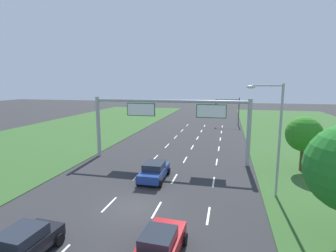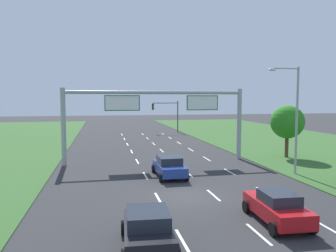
% 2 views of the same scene
% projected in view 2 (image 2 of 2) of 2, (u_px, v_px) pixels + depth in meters
% --- Properties ---
extents(ground_plane, '(200.00, 200.00, 0.00)m').
position_uv_depth(ground_plane, '(186.00, 197.00, 20.12)').
color(ground_plane, '#2D2D30').
extents(lane_dashes_inner_left, '(0.14, 56.40, 0.01)m').
position_uv_depth(lane_dashes_inner_left, '(141.00, 168.00, 28.56)').
color(lane_dashes_inner_left, white).
rests_on(lane_dashes_inner_left, ground_plane).
extents(lane_dashes_inner_right, '(0.14, 56.40, 0.01)m').
position_uv_depth(lane_dashes_inner_right, '(180.00, 166.00, 29.26)').
color(lane_dashes_inner_right, white).
rests_on(lane_dashes_inner_right, ground_plane).
extents(lane_dashes_slip, '(0.14, 56.40, 0.01)m').
position_uv_depth(lane_dashes_slip, '(217.00, 165.00, 29.95)').
color(lane_dashes_slip, white).
rests_on(lane_dashes_slip, ground_plane).
extents(car_near_red, '(2.23, 4.24, 1.56)m').
position_uv_depth(car_near_red, '(277.00, 207.00, 15.89)').
color(car_near_red, red).
rests_on(car_near_red, ground_plane).
extents(car_lead_silver, '(2.20, 4.37, 1.58)m').
position_uv_depth(car_lead_silver, '(169.00, 166.00, 25.33)').
color(car_lead_silver, navy).
rests_on(car_lead_silver, ground_plane).
extents(car_mid_lane, '(2.35, 4.02, 1.54)m').
position_uv_depth(car_mid_lane, '(148.00, 228.00, 13.22)').
color(car_mid_lane, black).
rests_on(car_mid_lane, ground_plane).
extents(sign_gantry, '(17.24, 0.44, 7.00)m').
position_uv_depth(sign_gantry, '(157.00, 111.00, 30.84)').
color(sign_gantry, '#9EA0A5').
rests_on(sign_gantry, ground_plane).
extents(traffic_light_mast, '(4.76, 0.49, 5.60)m').
position_uv_depth(traffic_light_mast, '(167.00, 111.00, 58.17)').
color(traffic_light_mast, '#47494F').
rests_on(traffic_light_mast, ground_plane).
extents(street_lamp, '(2.61, 0.32, 8.50)m').
position_uv_depth(street_lamp, '(293.00, 111.00, 25.59)').
color(street_lamp, '#9EA0A5').
rests_on(street_lamp, ground_plane).
extents(roadside_tree_mid, '(3.38, 3.38, 5.37)m').
position_uv_depth(roadside_tree_mid, '(287.00, 122.00, 33.17)').
color(roadside_tree_mid, '#513823').
rests_on(roadside_tree_mid, ground_plane).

